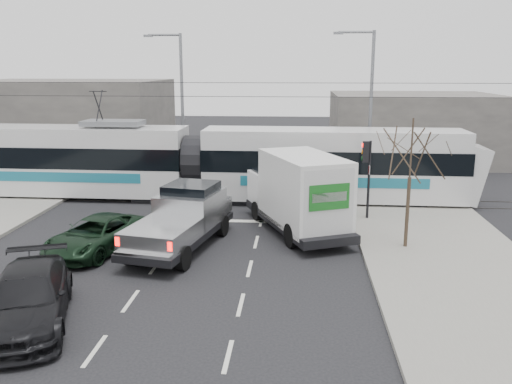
# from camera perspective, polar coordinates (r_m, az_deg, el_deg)

# --- Properties ---
(ground) EXTENTS (120.00, 120.00, 0.00)m
(ground) POSITION_cam_1_polar(r_m,az_deg,el_deg) (19.67, -5.66, -7.89)
(ground) COLOR black
(ground) RESTS_ON ground
(sidewalk_right) EXTENTS (6.00, 60.00, 0.15)m
(sidewalk_right) POSITION_cam_1_polar(r_m,az_deg,el_deg) (20.17, 20.67, -7.94)
(sidewalk_right) COLOR gray
(sidewalk_right) RESTS_ON ground
(rails) EXTENTS (60.00, 1.60, 0.03)m
(rails) POSITION_cam_1_polar(r_m,az_deg,el_deg) (29.12, -2.24, -0.84)
(rails) COLOR #33302D
(rails) RESTS_ON ground
(building_left) EXTENTS (14.00, 10.00, 6.00)m
(building_left) POSITION_cam_1_polar(r_m,az_deg,el_deg) (43.85, -18.99, 7.13)
(building_left) COLOR slate
(building_left) RESTS_ON ground
(building_right) EXTENTS (12.00, 10.00, 5.00)m
(building_right) POSITION_cam_1_polar(r_m,az_deg,el_deg) (43.19, 16.13, 6.58)
(building_right) COLOR slate
(building_right) RESTS_ON ground
(bare_tree) EXTENTS (2.40, 2.40, 5.00)m
(bare_tree) POSITION_cam_1_polar(r_m,az_deg,el_deg) (21.25, 16.02, 3.84)
(bare_tree) COLOR #47382B
(bare_tree) RESTS_ON ground
(traffic_signal) EXTENTS (0.44, 0.44, 3.60)m
(traffic_signal) POSITION_cam_1_polar(r_m,az_deg,el_deg) (25.13, 11.58, 3.02)
(traffic_signal) COLOR black
(traffic_signal) RESTS_ON ground
(street_lamp_near) EXTENTS (2.38, 0.25, 9.00)m
(street_lamp_near) POSITION_cam_1_polar(r_m,az_deg,el_deg) (32.37, 11.68, 9.45)
(street_lamp_near) COLOR slate
(street_lamp_near) RESTS_ON ground
(street_lamp_far) EXTENTS (2.38, 0.25, 9.00)m
(street_lamp_far) POSITION_cam_1_polar(r_m,az_deg,el_deg) (34.94, -8.09, 9.84)
(street_lamp_far) COLOR slate
(street_lamp_far) RESTS_ON ground
(catenary) EXTENTS (60.00, 0.20, 7.00)m
(catenary) POSITION_cam_1_polar(r_m,az_deg,el_deg) (28.44, -2.31, 6.75)
(catenary) COLOR black
(catenary) RESTS_ON ground
(tram) EXTENTS (28.11, 3.18, 5.73)m
(tram) POSITION_cam_1_polar(r_m,az_deg,el_deg) (29.12, -6.53, 3.15)
(tram) COLOR silver
(tram) RESTS_ON ground
(silver_pickup) EXTENTS (3.47, 6.84, 2.37)m
(silver_pickup) POSITION_cam_1_polar(r_m,az_deg,el_deg) (21.68, -7.62, -2.66)
(silver_pickup) COLOR black
(silver_pickup) RESTS_ON ground
(box_truck) EXTENTS (4.92, 7.30, 3.46)m
(box_truck) POSITION_cam_1_polar(r_m,az_deg,el_deg) (23.21, 4.45, -0.17)
(box_truck) COLOR black
(box_truck) RESTS_ON ground
(navy_pickup) EXTENTS (2.60, 4.84, 1.94)m
(navy_pickup) POSITION_cam_1_polar(r_m,az_deg,el_deg) (25.23, 5.22, -0.87)
(navy_pickup) COLOR black
(navy_pickup) RESTS_ON ground
(green_car) EXTENTS (3.33, 5.18, 1.33)m
(green_car) POSITION_cam_1_polar(r_m,az_deg,el_deg) (21.88, -16.47, -4.35)
(green_car) COLOR black
(green_car) RESTS_ON ground
(dark_car) EXTENTS (3.72, 5.65, 1.52)m
(dark_car) POSITION_cam_1_polar(r_m,az_deg,el_deg) (16.51, -22.92, -10.29)
(dark_car) COLOR black
(dark_car) RESTS_ON ground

